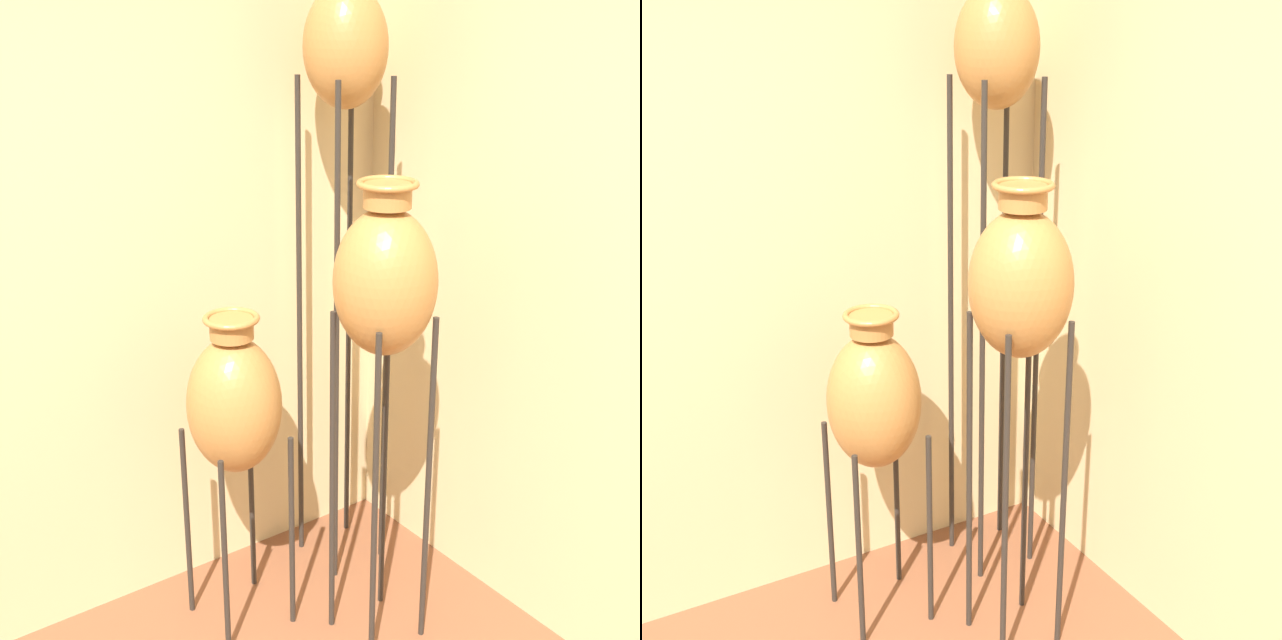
# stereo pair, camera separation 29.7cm
# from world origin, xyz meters

# --- Properties ---
(vase_stand_tall) EXTENTS (0.29, 0.29, 2.25)m
(vase_stand_tall) POSITION_xyz_m (1.55, 1.62, 1.90)
(vase_stand_tall) COLOR #28231E
(vase_stand_tall) RESTS_ON ground_plane
(vase_stand_medium) EXTENTS (0.32, 0.32, 1.62)m
(vase_stand_medium) POSITION_xyz_m (1.36, 1.17, 1.29)
(vase_stand_medium) COLOR #28231E
(vase_stand_medium) RESTS_ON ground_plane
(vase_stand_short) EXTENTS (0.32, 0.32, 1.17)m
(vase_stand_short) POSITION_xyz_m (1.01, 1.51, 0.85)
(vase_stand_short) COLOR #28231E
(vase_stand_short) RESTS_ON ground_plane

